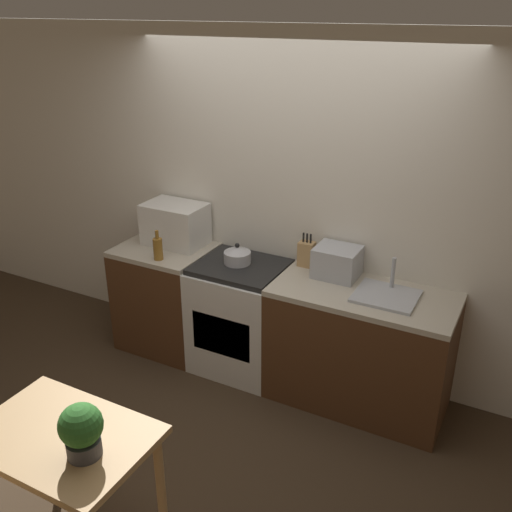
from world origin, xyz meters
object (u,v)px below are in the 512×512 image
object	(u,v)px
microwave	(175,224)
dining_table	(64,451)
toaster_oven	(337,262)
stove_range	(241,316)
kettle	(237,255)
bottle	(158,248)

from	to	relation	value
microwave	dining_table	bearing A→B (deg)	-70.60
toaster_oven	stove_range	bearing A→B (deg)	-167.78
stove_range	kettle	world-z (taller)	kettle
stove_range	dining_table	world-z (taller)	stove_range
bottle	microwave	bearing A→B (deg)	101.12
dining_table	stove_range	bearing A→B (deg)	91.13
bottle	stove_range	bearing A→B (deg)	18.63
microwave	toaster_oven	world-z (taller)	microwave
kettle	microwave	world-z (taller)	microwave
stove_range	microwave	size ratio (longest dim) A/B	1.83
stove_range	toaster_oven	xyz separation A→B (m)	(0.72, 0.15, 0.56)
microwave	dining_table	distance (m)	2.18
kettle	dining_table	distance (m)	1.95
kettle	microwave	xyz separation A→B (m)	(-0.64, 0.10, 0.10)
toaster_oven	dining_table	distance (m)	2.19
stove_range	kettle	bearing A→B (deg)	149.30
kettle	dining_table	world-z (taller)	kettle
bottle	toaster_oven	xyz separation A→B (m)	(1.32, 0.36, 0.02)
kettle	dining_table	xyz separation A→B (m)	(0.07, -1.92, -0.32)
microwave	dining_table	xyz separation A→B (m)	(0.71, -2.02, -0.43)
dining_table	toaster_oven	bearing A→B (deg)	71.72
kettle	bottle	size ratio (longest dim) A/B	0.87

